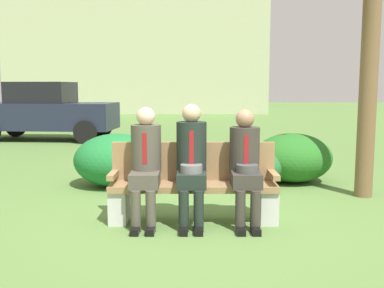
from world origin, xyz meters
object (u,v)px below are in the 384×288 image
(park_bench, at_px, (192,185))
(seated_man_middle, at_px, (190,158))
(seated_man_left, at_px, (144,160))
(shrub_far_lawn, at_px, (115,160))
(parked_car_near, at_px, (45,111))
(building_backdrop, at_px, (140,26))
(shrub_near_bench, at_px, (250,166))
(shrub_mid_lawn, at_px, (291,158))
(seated_man_right, at_px, (244,161))

(park_bench, bearing_deg, seated_man_middle, -100.69)
(seated_man_left, distance_m, shrub_far_lawn, 2.10)
(seated_man_middle, distance_m, parked_car_near, 9.10)
(shrub_far_lawn, xyz_separation_m, parked_car_near, (-3.05, 6.09, 0.43))
(building_backdrop, bearing_deg, park_bench, -82.27)
(shrub_near_bench, height_order, shrub_far_lawn, shrub_far_lawn)
(shrub_mid_lawn, relative_size, parked_car_near, 0.32)
(shrub_far_lawn, height_order, parked_car_near, parked_car_near)
(shrub_near_bench, height_order, shrub_mid_lawn, shrub_mid_lawn)
(seated_man_right, bearing_deg, building_backdrop, 99.06)
(shrub_far_lawn, distance_m, building_backdrop, 22.47)
(seated_man_left, distance_m, seated_man_right, 1.11)
(seated_man_right, relative_size, shrub_far_lawn, 0.99)
(shrub_far_lawn, relative_size, building_backdrop, 0.08)
(park_bench, height_order, parked_car_near, parked_car_near)
(park_bench, relative_size, shrub_far_lawn, 1.45)
(park_bench, relative_size, shrub_near_bench, 1.94)
(shrub_mid_lawn, bearing_deg, parked_car_near, 135.35)
(seated_man_right, xyz_separation_m, building_backdrop, (-3.79, 23.80, 4.62))
(seated_man_right, bearing_deg, seated_man_middle, 179.45)
(parked_car_near, bearing_deg, seated_man_middle, -62.33)
(park_bench, bearing_deg, seated_man_left, -166.94)
(park_bench, xyz_separation_m, shrub_near_bench, (0.92, 1.85, -0.12))
(shrub_near_bench, relative_size, parked_car_near, 0.24)
(shrub_near_bench, relative_size, shrub_far_lawn, 0.75)
(parked_car_near, distance_m, building_backdrop, 16.40)
(shrub_far_lawn, xyz_separation_m, building_backdrop, (-2.01, 21.83, 4.93))
(seated_man_left, height_order, shrub_far_lawn, seated_man_left)
(shrub_far_lawn, bearing_deg, park_bench, -56.88)
(building_backdrop, bearing_deg, shrub_mid_lawn, -77.34)
(seated_man_left, relative_size, building_backdrop, 0.08)
(building_backdrop, bearing_deg, seated_man_left, -83.57)
(park_bench, relative_size, seated_man_middle, 1.41)
(seated_man_left, height_order, seated_man_middle, seated_man_middle)
(shrub_far_lawn, bearing_deg, seated_man_right, -47.93)
(seated_man_middle, bearing_deg, building_backdrop, 97.64)
(seated_man_right, relative_size, shrub_mid_lawn, 1.02)
(seated_man_left, xyz_separation_m, shrub_mid_lawn, (2.16, 2.26, -0.34))
(seated_man_left, relative_size, seated_man_middle, 0.97)
(seated_man_right, height_order, shrub_near_bench, seated_man_right)
(seated_man_middle, xyz_separation_m, shrub_far_lawn, (-1.18, 1.97, -0.34))
(park_bench, distance_m, shrub_near_bench, 2.07)
(shrub_near_bench, bearing_deg, seated_man_left, -126.38)
(seated_man_left, bearing_deg, shrub_mid_lawn, 46.31)
(seated_man_right, xyz_separation_m, parked_car_near, (-4.83, 8.07, 0.12))
(seated_man_middle, height_order, shrub_near_bench, seated_man_middle)
(seated_man_right, height_order, shrub_far_lawn, seated_man_right)
(shrub_mid_lawn, height_order, shrub_far_lawn, shrub_far_lawn)
(shrub_mid_lawn, xyz_separation_m, building_backdrop, (-4.84, 21.53, 4.95))
(seated_man_left, xyz_separation_m, seated_man_middle, (0.51, -0.00, 0.01))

